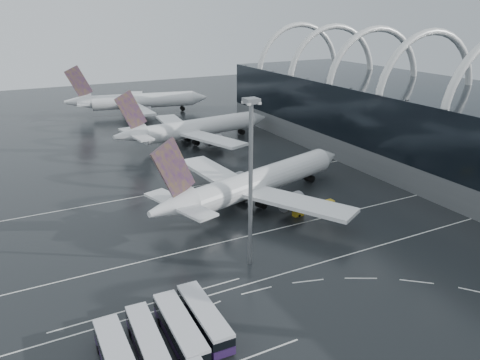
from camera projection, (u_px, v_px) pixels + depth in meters
name	position (u px, v px, depth m)	size (l,w,h in m)	color
ground	(293.00, 263.00, 76.66)	(420.00, 420.00, 0.00)	black
terminal	(458.00, 130.00, 116.11)	(42.00, 160.00, 34.90)	#535658
lane_marking_near	(300.00, 269.00, 74.99)	(120.00, 0.25, 0.01)	white
lane_marking_mid	(257.00, 234.00, 86.64)	(120.00, 0.25, 0.01)	white
lane_marking_far	(198.00, 186.00, 109.92)	(120.00, 0.25, 0.01)	white
bus_bay_line_north	(152.00, 303.00, 66.24)	(28.00, 0.25, 0.01)	white
airliner_main	(255.00, 183.00, 98.39)	(53.78, 46.55, 18.52)	white
airliner_gate_b	(194.00, 129.00, 143.01)	(52.57, 46.92, 18.25)	white
airliner_gate_c	(136.00, 102.00, 182.74)	(54.67, 49.75, 19.52)	white
bus_row_near_a	(118.00, 360.00, 53.04)	(3.37, 13.39, 3.28)	#271543
bus_row_near_b	(148.00, 341.00, 56.28)	(3.41, 12.40, 3.02)	#271543
bus_row_near_c	(180.00, 330.00, 58.08)	(3.49, 13.37, 3.27)	#271543
bus_row_near_d	(204.00, 317.00, 60.43)	(3.36, 13.04, 3.19)	#271543
floodlight_mast	(251.00, 164.00, 70.75)	(2.08, 2.08, 27.15)	gray
gse_cart_belly_a	(328.00, 204.00, 98.19)	(2.49, 1.47, 1.36)	#B69418
gse_cart_belly_c	(298.00, 213.00, 93.94)	(2.07, 1.23, 1.13)	#B69418
gse_cart_belly_e	(266.00, 179.00, 113.03)	(2.02, 1.19, 1.10)	#B69418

